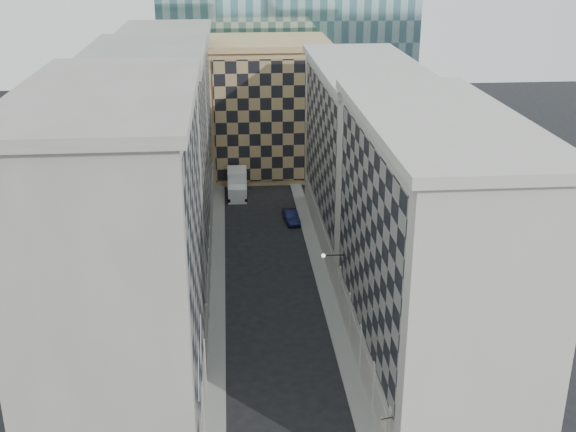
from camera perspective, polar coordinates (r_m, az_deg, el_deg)
sidewalk_west at (r=70.46m, az=-5.60°, el=-5.91°), size 1.50×100.00×0.15m
sidewalk_east at (r=71.00m, az=2.94°, el=-5.60°), size 1.50×100.00×0.15m
bldg_left_a at (r=48.74m, az=-12.90°, el=-4.01°), size 10.80×22.80×23.70m
bldg_left_b at (r=69.28m, az=-10.58°, el=3.43°), size 10.80×22.80×22.70m
bldg_left_c at (r=90.51m, az=-9.32°, el=7.42°), size 10.80×22.80×21.70m
bldg_right_a at (r=54.43m, az=11.13°, el=-2.83°), size 10.80×26.80×20.70m
bldg_right_b at (r=79.28m, az=5.99°, el=4.85°), size 10.80×28.80×19.70m
tan_block at (r=103.25m, az=-1.56°, el=8.63°), size 16.80×14.80×18.80m
flagpoles_left at (r=45.70m, az=-7.01°, el=-10.89°), size 0.10×6.33×2.33m
bracket_lamp at (r=62.87m, az=2.98°, el=-3.14°), size 1.98×0.36×0.36m
box_truck at (r=95.11m, az=-4.03°, el=2.45°), size 2.58×6.15×3.36m
dark_car at (r=86.29m, az=0.25°, el=-0.05°), size 1.99×4.48×1.43m
shop_sign at (r=47.18m, az=7.58°, el=-15.92°), size 0.77×0.68×0.76m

